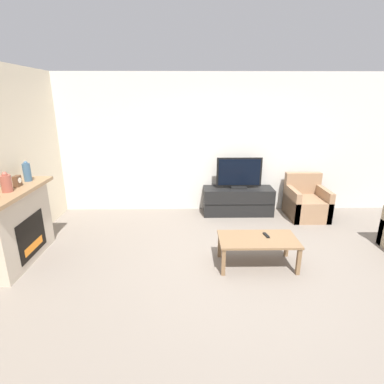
# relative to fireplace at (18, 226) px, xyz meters

# --- Properties ---
(ground_plane) EXTENTS (24.00, 24.00, 0.00)m
(ground_plane) POSITION_rel_fireplace_xyz_m (3.16, -0.30, -0.54)
(ground_plane) COLOR slate
(wall_back) EXTENTS (12.00, 0.06, 2.70)m
(wall_back) POSITION_rel_fireplace_xyz_m (3.16, 2.09, 0.81)
(wall_back) COLOR beige
(wall_back) RESTS_ON ground
(fireplace) EXTENTS (0.45, 1.41, 1.07)m
(fireplace) POSITION_rel_fireplace_xyz_m (0.00, 0.00, 0.00)
(fireplace) COLOR #B7A893
(fireplace) RESTS_ON ground
(mantel_vase_centre_left) EXTENTS (0.13, 0.13, 0.27)m
(mantel_vase_centre_left) POSITION_rel_fireplace_xyz_m (0.02, -0.11, 0.64)
(mantel_vase_centre_left) COLOR #994C3D
(mantel_vase_centre_left) RESTS_ON fireplace
(mantel_vase_right) EXTENTS (0.11, 0.11, 0.30)m
(mantel_vase_right) POSITION_rel_fireplace_xyz_m (0.02, 0.42, 0.66)
(mantel_vase_right) COLOR #385670
(mantel_vase_right) RESTS_ON fireplace
(mantel_clock) EXTENTS (0.08, 0.11, 0.15)m
(mantel_clock) POSITION_rel_fireplace_xyz_m (0.02, 0.14, 0.60)
(mantel_clock) COLOR brown
(mantel_clock) RESTS_ON fireplace
(tv_stand) EXTENTS (1.37, 0.48, 0.53)m
(tv_stand) POSITION_rel_fireplace_xyz_m (3.35, 1.79, -0.28)
(tv_stand) COLOR black
(tv_stand) RESTS_ON ground
(tv) EXTENTS (0.88, 0.18, 0.61)m
(tv) POSITION_rel_fireplace_xyz_m (3.35, 1.78, 0.27)
(tv) COLOR black
(tv) RESTS_ON tv_stand
(armchair) EXTENTS (0.70, 0.76, 0.82)m
(armchair) POSITION_rel_fireplace_xyz_m (4.65, 1.61, -0.27)
(armchair) COLOR #937051
(armchair) RESTS_ON ground
(coffee_table) EXTENTS (1.06, 0.56, 0.41)m
(coffee_table) POSITION_rel_fireplace_xyz_m (3.31, -0.17, -0.19)
(coffee_table) COLOR brown
(coffee_table) RESTS_ON ground
(remote) EXTENTS (0.07, 0.15, 0.02)m
(remote) POSITION_rel_fireplace_xyz_m (3.44, -0.09, -0.13)
(remote) COLOR black
(remote) RESTS_ON coffee_table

